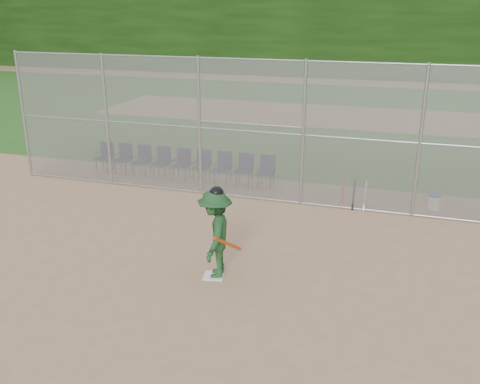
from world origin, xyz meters
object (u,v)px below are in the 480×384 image
(home_plate, at_px, (214,276))
(water_cooler, at_px, (434,201))
(chair_0, at_px, (104,157))
(batter_at_plate, at_px, (215,234))

(home_plate, xyz_separation_m, water_cooler, (4.44, 5.46, 0.21))
(home_plate, relative_size, chair_0, 0.43)
(water_cooler, xyz_separation_m, chair_0, (-10.51, 0.42, 0.26))
(water_cooler, bearing_deg, chair_0, 177.69)
(chair_0, bearing_deg, home_plate, -44.10)
(home_plate, height_order, water_cooler, water_cooler)
(home_plate, height_order, batter_at_plate, batter_at_plate)
(home_plate, xyz_separation_m, chair_0, (-6.07, 5.88, 0.47))
(batter_at_plate, relative_size, water_cooler, 4.56)
(chair_0, bearing_deg, water_cooler, -2.31)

